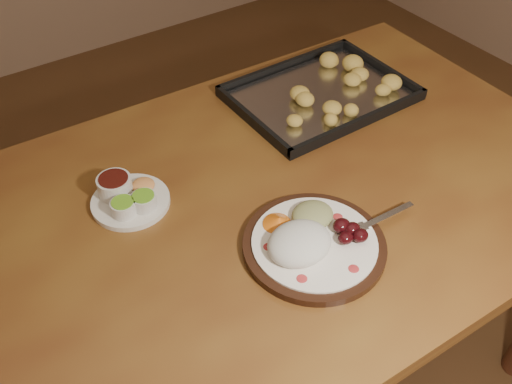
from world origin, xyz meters
TOP-DOWN VIEW (x-y plane):
  - ground at (0.00, 0.00)m, footprint 4.00×4.00m
  - dining_table at (-0.12, -0.12)m, footprint 1.53×0.95m
  - dinner_plate at (-0.11, -0.28)m, footprint 0.36×0.27m
  - condiment_saucer at (-0.35, 0.02)m, footprint 0.16×0.16m
  - baking_tray at (0.22, 0.10)m, footprint 0.43×0.32m

SIDE VIEW (x-z plane):
  - ground at x=0.00m, z-range 0.00..0.00m
  - dining_table at x=-0.12m, z-range 0.28..1.03m
  - baking_tray at x=0.22m, z-range 0.74..0.79m
  - condiment_saucer at x=-0.35m, z-range 0.74..0.80m
  - dinner_plate at x=-0.11m, z-range 0.74..0.80m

